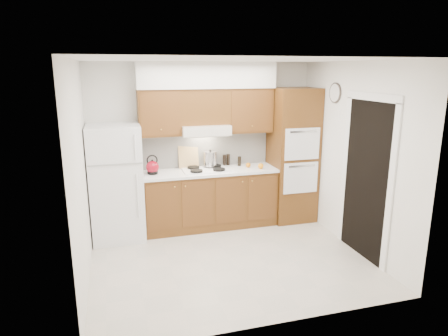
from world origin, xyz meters
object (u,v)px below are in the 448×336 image
object	(u,v)px
kettle	(152,167)
fridge	(116,183)
oven_cabinet	(292,155)
stock_pot	(210,159)

from	to	relation	value
kettle	fridge	bearing A→B (deg)	-156.36
oven_cabinet	kettle	xyz separation A→B (m)	(-2.30, 0.01, -0.05)
kettle	stock_pot	bearing A→B (deg)	28.50
fridge	oven_cabinet	xyz separation A→B (m)	(2.85, 0.03, 0.24)
oven_cabinet	stock_pot	distance (m)	1.37
oven_cabinet	kettle	distance (m)	2.30
fridge	oven_cabinet	world-z (taller)	oven_cabinet
oven_cabinet	stock_pot	bearing A→B (deg)	172.63
kettle	oven_cabinet	bearing A→B (deg)	18.34
kettle	stock_pot	world-z (taller)	stock_pot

